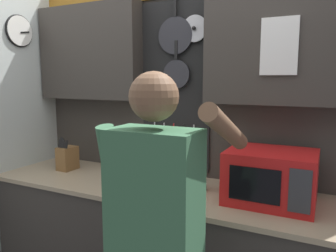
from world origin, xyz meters
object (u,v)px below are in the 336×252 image
object	(u,v)px
person	(156,230)
utensil_crock	(197,178)
microwave	(271,176)
knife_block	(67,158)

from	to	relation	value
person	utensil_crock	bearing A→B (deg)	97.61
microwave	utensil_crock	xyz separation A→B (m)	(-0.46, 0.00, -0.07)
microwave	utensil_crock	size ratio (longest dim) A/B	1.57
microwave	person	bearing A→B (deg)	-115.47
person	knife_block	bearing A→B (deg)	148.15
utensil_crock	person	size ratio (longest dim) A/B	0.19
utensil_crock	person	bearing A→B (deg)	-82.39
knife_block	utensil_crock	size ratio (longest dim) A/B	0.84
microwave	utensil_crock	world-z (taller)	utensil_crock
microwave	person	distance (m)	0.83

